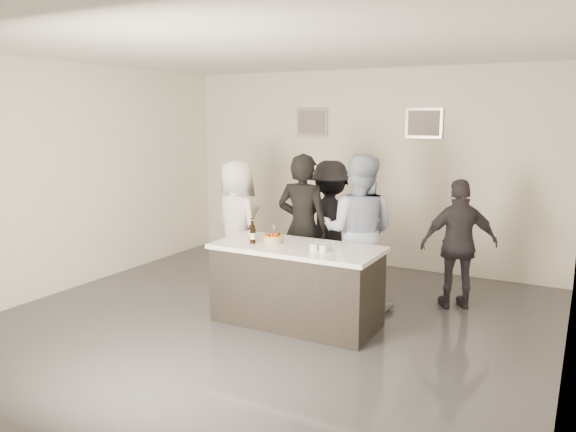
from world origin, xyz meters
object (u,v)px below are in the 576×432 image
object	(u,v)px
beer_bottle_b	(253,232)
person_guest_right	(459,244)
bar_counter	(297,285)
cake	(273,239)
person_guest_left	(237,224)
person_guest_back	(330,224)
person_main_black	(303,228)
beer_bottle_a	(252,229)
person_main_blue	(359,232)

from	to	relation	value
beer_bottle_b	person_guest_right	xyz separation A→B (m)	(1.95, 1.55, -0.24)
bar_counter	person_guest_right	bearing A→B (deg)	43.82
cake	beer_bottle_b	size ratio (longest dim) A/B	0.85
beer_bottle_b	person_guest_left	bearing A→B (deg)	131.05
person_guest_back	person_main_black	bearing A→B (deg)	75.05
beer_bottle_a	person_main_blue	size ratio (longest dim) A/B	0.14
cake	person_guest_left	bearing A→B (deg)	140.55
person_main_black	person_guest_back	bearing A→B (deg)	-98.02
person_guest_back	person_guest_left	bearing A→B (deg)	17.90
cake	bar_counter	bearing A→B (deg)	0.17
bar_counter	cake	distance (m)	0.57
beer_bottle_a	person_main_blue	bearing A→B (deg)	41.74
beer_bottle_a	person_main_black	xyz separation A→B (m)	(0.27, 0.77, -0.10)
person_guest_right	person_guest_back	xyz separation A→B (m)	(-1.72, 0.06, 0.07)
beer_bottle_b	person_guest_back	world-z (taller)	person_guest_back
bar_counter	person_main_black	distance (m)	0.97
person_guest_left	beer_bottle_a	bearing A→B (deg)	155.58
bar_counter	person_guest_back	xyz separation A→B (m)	(-0.26, 1.47, 0.41)
cake	beer_bottle_b	world-z (taller)	beer_bottle_b
beer_bottle_b	person_guest_back	xyz separation A→B (m)	(0.23, 1.61, -0.17)
person_guest_right	person_guest_back	distance (m)	1.73
cake	person_main_blue	xyz separation A→B (m)	(0.68, 0.88, -0.01)
person_guest_left	cake	bearing A→B (deg)	164.05
cake	person_guest_back	bearing A→B (deg)	88.37
beer_bottle_a	person_guest_left	size ratio (longest dim) A/B	0.15
bar_counter	beer_bottle_b	world-z (taller)	beer_bottle_b
cake	person_guest_left	distance (m)	1.39
beer_bottle_b	person_guest_right	size ratio (longest dim) A/B	0.17
person_guest_left	person_guest_back	bearing A→B (deg)	-128.69
cake	beer_bottle_b	xyz separation A→B (m)	(-0.18, -0.14, 0.09)
cake	person_guest_left	world-z (taller)	person_guest_left
beer_bottle_a	person_guest_right	distance (m)	2.49
person_main_blue	person_guest_back	bearing A→B (deg)	-51.14
bar_counter	person_main_blue	bearing A→B (deg)	66.30
person_guest_left	person_guest_back	xyz separation A→B (m)	(1.11, 0.59, -0.00)
beer_bottle_b	person_guest_left	xyz separation A→B (m)	(-0.89, 1.02, -0.17)
person_main_blue	person_guest_right	world-z (taller)	person_main_blue
beer_bottle_a	person_main_black	distance (m)	0.82
beer_bottle_a	person_main_black	world-z (taller)	person_main_black
beer_bottle_a	person_guest_back	bearing A→B (deg)	77.32
bar_counter	person_main_black	xyz separation A→B (m)	(-0.32, 0.78, 0.48)
person_guest_left	person_main_black	bearing A→B (deg)	-162.12
bar_counter	person_main_black	bearing A→B (deg)	112.25
bar_counter	cake	size ratio (longest dim) A/B	8.38
bar_counter	person_guest_back	size ratio (longest dim) A/B	1.08
person_main_black	person_guest_left	size ratio (longest dim) A/B	1.07
person_main_black	beer_bottle_b	bearing A→B (deg)	76.78
person_guest_back	person_main_blue	bearing A→B (deg)	127.36
bar_counter	beer_bottle_b	bearing A→B (deg)	-164.12
bar_counter	person_guest_back	distance (m)	1.55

